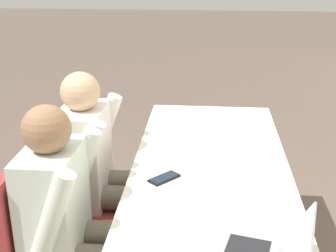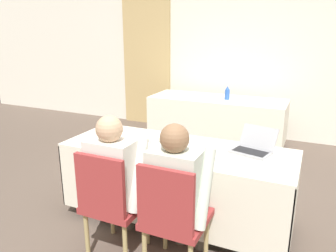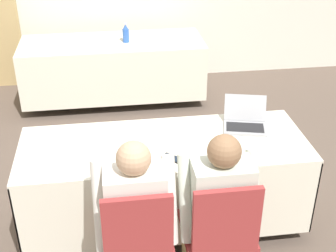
{
  "view_description": "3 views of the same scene",
  "coord_description": "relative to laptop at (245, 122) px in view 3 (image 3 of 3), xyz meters",
  "views": [
    {
      "loc": [
        1.93,
        -0.03,
        1.74
      ],
      "look_at": [
        0.0,
        -0.2,
        0.99
      ],
      "focal_mm": 50.0,
      "sensor_mm": 36.0,
      "label": 1
    },
    {
      "loc": [
        1.07,
        -2.55,
        1.75
      ],
      "look_at": [
        0.0,
        -0.2,
        0.99
      ],
      "focal_mm": 35.0,
      "sensor_mm": 36.0,
      "label": 2
    },
    {
      "loc": [
        -0.37,
        -2.84,
        2.48
      ],
      "look_at": [
        0.0,
        -0.2,
        0.99
      ],
      "focal_mm": 50.0,
      "sensor_mm": 36.0,
      "label": 3
    }
  ],
  "objects": [
    {
      "name": "conference_table_far",
      "position": [
        -0.93,
        2.12,
        -0.22
      ],
      "size": [
        2.07,
        0.76,
        0.74
      ],
      "color": "silver",
      "rests_on": "ground_plane"
    },
    {
      "name": "cell_phone",
      "position": [
        -0.61,
        -0.37,
        -0.03
      ],
      "size": [
        0.15,
        0.15,
        0.01
      ],
      "rotation": [
        0.0,
        0.0,
        0.83
      ],
      "color": "black",
      "rests_on": "conference_table_near"
    },
    {
      "name": "person_checkered_shirt",
      "position": [
        -0.9,
        -0.74,
        -0.12
      ],
      "size": [
        0.5,
        0.52,
        1.16
      ],
      "rotation": [
        0.0,
        0.0,
        3.14
      ],
      "color": "#665B4C",
      "rests_on": "ground_plane"
    },
    {
      "name": "chair_near_right",
      "position": [
        -0.38,
        -0.84,
        -0.28
      ],
      "size": [
        0.44,
        0.44,
        0.9
      ],
      "rotation": [
        0.0,
        0.0,
        3.14
      ],
      "color": "tan",
      "rests_on": "ground_plane"
    },
    {
      "name": "ground_plane",
      "position": [
        -0.64,
        -0.15,
        -0.78
      ],
      "size": [
        24.0,
        24.0,
        0.0
      ],
      "primitive_type": "plane",
      "color": "brown"
    },
    {
      "name": "person_white_shirt",
      "position": [
        -0.38,
        -0.74,
        -0.12
      ],
      "size": [
        0.5,
        0.52,
        1.16
      ],
      "rotation": [
        0.0,
        0.0,
        3.14
      ],
      "color": "#665B4C",
      "rests_on": "ground_plane"
    },
    {
      "name": "chair_near_left",
      "position": [
        -0.9,
        -0.84,
        -0.28
      ],
      "size": [
        0.44,
        0.44,
        0.9
      ],
      "rotation": [
        0.0,
        0.0,
        3.14
      ],
      "color": "tan",
      "rests_on": "ground_plane"
    },
    {
      "name": "conference_table_near",
      "position": [
        -0.64,
        -0.15,
        -0.22
      ],
      "size": [
        2.07,
        0.76,
        0.74
      ],
      "color": "silver",
      "rests_on": "ground_plane"
    },
    {
      "name": "paper_beside_laptop",
      "position": [
        0.2,
        -0.2,
        -0.04
      ],
      "size": [
        0.25,
        0.32,
        0.0
      ],
      "rotation": [
        0.0,
        0.0,
        0.15
      ],
      "color": "white",
      "rests_on": "conference_table_near"
    },
    {
      "name": "laptop",
      "position": [
        0.0,
        0.0,
        0.0
      ],
      "size": [
        0.38,
        0.38,
        0.2
      ],
      "rotation": [
        0.0,
        0.0,
        -0.25
      ],
      "color": "#99999E",
      "rests_on": "conference_table_near"
    },
    {
      "name": "water_bottle",
      "position": [
        -0.77,
        2.09,
        0.06
      ],
      "size": [
        0.08,
        0.08,
        0.22
      ],
      "color": "#2D5BB7",
      "rests_on": "conference_table_far"
    }
  ]
}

